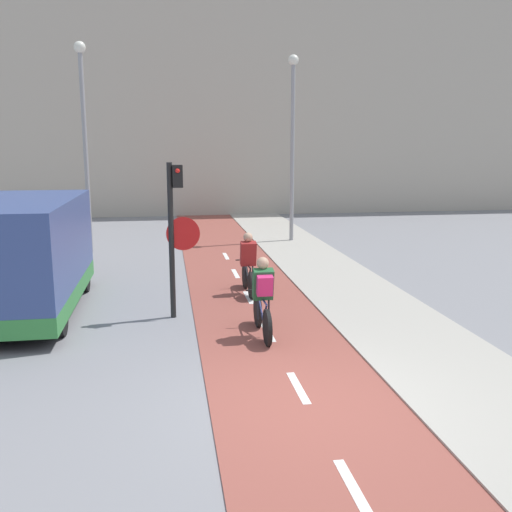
{
  "coord_description": "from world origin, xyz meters",
  "views": [
    {
      "loc": [
        -1.8,
        -7.01,
        3.46
      ],
      "look_at": [
        0.0,
        4.41,
        1.2
      ],
      "focal_mm": 40.0,
      "sensor_mm": 36.0,
      "label": 1
    }
  ],
  "objects_px": {
    "traffic_light_pole": "(175,223)",
    "cyclist_far": "(248,266)",
    "street_lamp_far": "(84,126)",
    "van": "(24,258)",
    "street_lamp_sidewalk": "(293,129)",
    "cyclist_near": "(263,299)"
  },
  "relations": [
    {
      "from": "street_lamp_sidewalk",
      "to": "cyclist_far",
      "type": "xyz_separation_m",
      "value": [
        -2.62,
        -7.14,
        -3.34
      ]
    },
    {
      "from": "cyclist_far",
      "to": "street_lamp_far",
      "type": "bearing_deg",
      "value": 125.77
    },
    {
      "from": "street_lamp_far",
      "to": "van",
      "type": "distance_m",
      "value": 7.41
    },
    {
      "from": "cyclist_far",
      "to": "van",
      "type": "xyz_separation_m",
      "value": [
        -4.77,
        -0.81,
        0.51
      ]
    },
    {
      "from": "street_lamp_sidewalk",
      "to": "traffic_light_pole",
      "type": "bearing_deg",
      "value": -116.19
    },
    {
      "from": "cyclist_far",
      "to": "street_lamp_sidewalk",
      "type": "bearing_deg",
      "value": 69.87
    },
    {
      "from": "traffic_light_pole",
      "to": "street_lamp_far",
      "type": "bearing_deg",
      "value": 109.13
    },
    {
      "from": "street_lamp_sidewalk",
      "to": "van",
      "type": "xyz_separation_m",
      "value": [
        -7.39,
        -7.95,
        -2.83
      ]
    },
    {
      "from": "street_lamp_far",
      "to": "cyclist_far",
      "type": "relative_size",
      "value": 3.99
    },
    {
      "from": "street_lamp_far",
      "to": "van",
      "type": "relative_size",
      "value": 1.3
    },
    {
      "from": "traffic_light_pole",
      "to": "street_lamp_sidewalk",
      "type": "distance_m",
      "value": 9.96
    },
    {
      "from": "cyclist_near",
      "to": "street_lamp_far",
      "type": "bearing_deg",
      "value": 114.59
    },
    {
      "from": "van",
      "to": "street_lamp_far",
      "type": "bearing_deg",
      "value": 86.24
    },
    {
      "from": "traffic_light_pole",
      "to": "cyclist_far",
      "type": "xyz_separation_m",
      "value": [
        1.69,
        1.61,
        -1.27
      ]
    },
    {
      "from": "cyclist_near",
      "to": "van",
      "type": "bearing_deg",
      "value": 153.78
    },
    {
      "from": "street_lamp_far",
      "to": "van",
      "type": "xyz_separation_m",
      "value": [
        -0.45,
        -6.81,
        -2.87
      ]
    },
    {
      "from": "street_lamp_sidewalk",
      "to": "cyclist_near",
      "type": "bearing_deg",
      "value": -105.25
    },
    {
      "from": "traffic_light_pole",
      "to": "street_lamp_far",
      "type": "height_order",
      "value": "street_lamp_far"
    },
    {
      "from": "traffic_light_pole",
      "to": "van",
      "type": "bearing_deg",
      "value": 165.55
    },
    {
      "from": "van",
      "to": "cyclist_near",
      "type": "bearing_deg",
      "value": -26.22
    },
    {
      "from": "traffic_light_pole",
      "to": "cyclist_far",
      "type": "relative_size",
      "value": 1.9
    },
    {
      "from": "traffic_light_pole",
      "to": "cyclist_near",
      "type": "xyz_separation_m",
      "value": [
        1.52,
        -1.47,
        -1.23
      ]
    }
  ]
}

